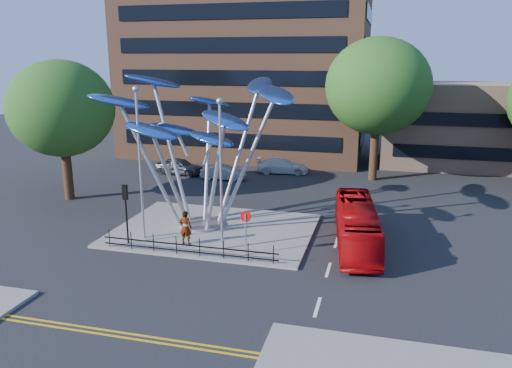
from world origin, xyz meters
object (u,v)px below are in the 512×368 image
(street_lamp_right, at_px, (221,162))
(parked_car_right, at_px, (282,166))
(tree_left, at_px, (61,109))
(parked_car_mid, at_px, (223,173))
(leaf_sculpture, at_px, (199,118))
(street_lamp_left, at_px, (139,151))
(no_entry_sign_island, at_px, (246,225))
(pedestrian, at_px, (186,228))
(tree_right, at_px, (378,86))
(red_bus, at_px, (357,225))
(traffic_light_island, at_px, (126,201))
(parked_car_left, at_px, (180,166))

(street_lamp_right, xyz_separation_m, parked_car_right, (-0.63, 19.43, -4.41))
(tree_left, relative_size, parked_car_mid, 2.67)
(tree_left, height_order, leaf_sculpture, tree_left)
(street_lamp_left, bearing_deg, no_entry_sign_island, -8.61)
(street_lamp_right, bearing_deg, pedestrian, 176.18)
(parked_car_right, bearing_deg, parked_car_mid, 122.65)
(tree_right, distance_m, no_entry_sign_island, 21.31)
(tree_left, distance_m, street_lamp_left, 11.60)
(tree_left, xyz_separation_m, no_entry_sign_island, (16.00, -7.48, -4.98))
(no_entry_sign_island, height_order, parked_car_right, no_entry_sign_island)
(tree_left, bearing_deg, red_bus, -11.21)
(no_entry_sign_island, bearing_deg, street_lamp_right, 162.13)
(traffic_light_island, relative_size, no_entry_sign_island, 1.40)
(tree_right, distance_m, parked_car_left, 18.77)
(street_lamp_right, height_order, parked_car_mid, street_lamp_right)
(red_bus, bearing_deg, street_lamp_right, -166.55)
(leaf_sculpture, xyz_separation_m, street_lamp_left, (-2.43, -3.18, -1.52))
(pedestrian, bearing_deg, no_entry_sign_island, 169.28)
(traffic_light_island, bearing_deg, parked_car_mid, 88.71)
(traffic_light_island, relative_size, parked_car_left, 0.78)
(traffic_light_island, height_order, red_bus, traffic_light_island)
(red_bus, xyz_separation_m, parked_car_mid, (-12.25, 12.96, -0.60))
(street_lamp_left, relative_size, parked_car_mid, 2.28)
(traffic_light_island, bearing_deg, tree_left, 140.19)
(street_lamp_left, bearing_deg, pedestrian, -7.21)
(parked_car_left, bearing_deg, no_entry_sign_island, -140.13)
(parked_car_mid, bearing_deg, tree_right, -75.96)
(tree_left, relative_size, no_entry_sign_island, 4.21)
(parked_car_mid, bearing_deg, parked_car_left, 77.56)
(leaf_sculpture, bearing_deg, parked_car_mid, 102.07)
(tree_right, height_order, traffic_light_island, tree_right)
(tree_left, height_order, red_bus, tree_left)
(street_lamp_right, xyz_separation_m, parked_car_mid, (-5.13, 15.68, -4.46))
(leaf_sculpture, xyz_separation_m, red_bus, (9.68, -0.96, -5.63))
(traffic_light_island, distance_m, red_bus, 13.09)
(pedestrian, height_order, parked_car_left, pedestrian)
(tree_right, height_order, no_entry_sign_island, tree_right)
(traffic_light_island, relative_size, pedestrian, 1.73)
(street_lamp_right, height_order, parked_car_left, street_lamp_right)
(parked_car_left, bearing_deg, parked_car_mid, -94.96)
(red_bus, bearing_deg, tree_right, 81.19)
(street_lamp_right, xyz_separation_m, parked_car_left, (-9.63, 16.62, -4.34))
(tree_right, bearing_deg, traffic_light_island, -123.69)
(leaf_sculpture, bearing_deg, parked_car_right, 83.00)
(street_lamp_right, height_order, red_bus, street_lamp_right)
(tree_right, relative_size, no_entry_sign_island, 4.94)
(red_bus, relative_size, parked_car_left, 2.02)
(street_lamp_left, xyz_separation_m, no_entry_sign_island, (6.50, -0.98, -3.54))
(street_lamp_right, bearing_deg, leaf_sculpture, 124.91)
(tree_left, bearing_deg, street_lamp_left, -34.38)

